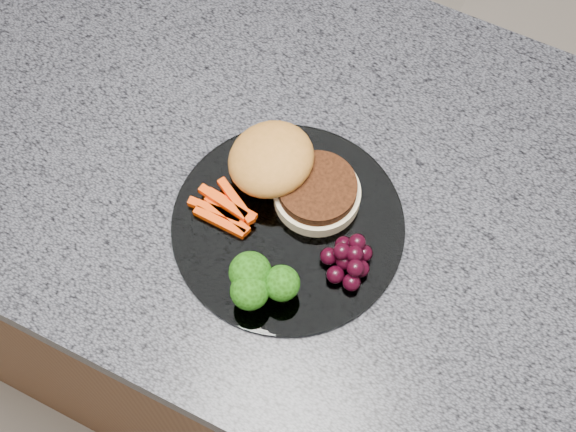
# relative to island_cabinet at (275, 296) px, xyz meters

# --- Properties ---
(island_cabinet) EXTENTS (1.20, 0.60, 0.86)m
(island_cabinet) POSITION_rel_island_cabinet_xyz_m (0.00, 0.00, 0.00)
(island_cabinet) COLOR brown
(island_cabinet) RESTS_ON ground
(countertop) EXTENTS (1.20, 0.60, 0.04)m
(countertop) POSITION_rel_island_cabinet_xyz_m (0.00, 0.00, 0.45)
(countertop) COLOR #52535C
(countertop) RESTS_ON island_cabinet
(plate) EXTENTS (0.26, 0.26, 0.01)m
(plate) POSITION_rel_island_cabinet_xyz_m (0.06, -0.07, 0.47)
(plate) COLOR white
(plate) RESTS_ON countertop
(burger) EXTENTS (0.17, 0.12, 0.05)m
(burger) POSITION_rel_island_cabinet_xyz_m (0.04, -0.02, 0.50)
(burger) COLOR beige
(burger) RESTS_ON plate
(carrot_sticks) EXTENTS (0.08, 0.05, 0.02)m
(carrot_sticks) POSITION_rel_island_cabinet_xyz_m (-0.01, -0.09, 0.48)
(carrot_sticks) COLOR #FE4204
(carrot_sticks) RESTS_ON plate
(broccoli) EXTENTS (0.08, 0.06, 0.05)m
(broccoli) POSITION_rel_island_cabinet_xyz_m (0.07, -0.16, 0.51)
(broccoli) COLOR #689C38
(broccoli) RESTS_ON plate
(grape_bunch) EXTENTS (0.06, 0.06, 0.03)m
(grape_bunch) POSITION_rel_island_cabinet_xyz_m (0.14, -0.09, 0.49)
(grape_bunch) COLOR black
(grape_bunch) RESTS_ON plate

